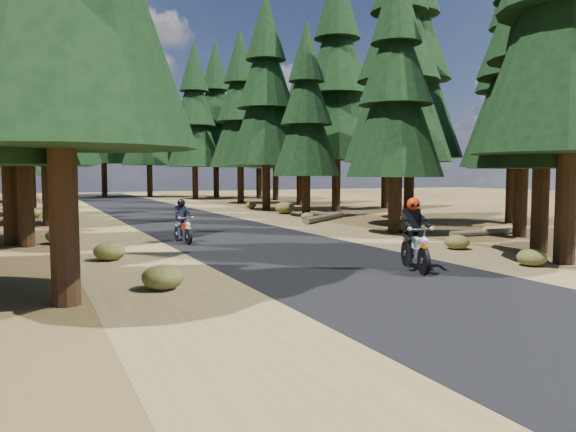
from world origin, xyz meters
The scene contains 10 objects.
ground centered at (0.00, 0.00, 0.00)m, with size 120.00×120.00×0.00m, color #402E17.
road centered at (0.00, 5.00, 0.01)m, with size 6.00×100.00×0.01m, color black.
shoulder_l centered at (-4.60, 5.00, 0.00)m, with size 3.20×100.00×0.01m, color brown.
shoulder_r centered at (4.60, 5.00, 0.00)m, with size 3.20×100.00×0.01m, color brown.
pine_forest centered at (-0.02, 21.05, 7.89)m, with size 34.59×55.08×16.32m.
log_near centered at (6.43, 10.90, 0.16)m, with size 0.32×0.32×5.02m, color #4C4233.
log_far centered at (9.02, 2.34, 0.12)m, with size 0.24×0.24×3.79m, color #4C4233.
understory_shrubs centered at (1.38, 6.95, 0.28)m, with size 14.75×31.79×0.71m.
rider_lead centered at (1.43, -2.86, 0.60)m, with size 1.23×2.10×1.79m.
rider_follow centered at (-2.40, 4.89, 0.51)m, with size 0.63×1.72×1.51m.
Camera 1 is at (-7.21, -13.99, 2.41)m, focal length 35.00 mm.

